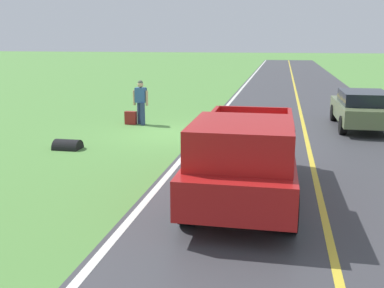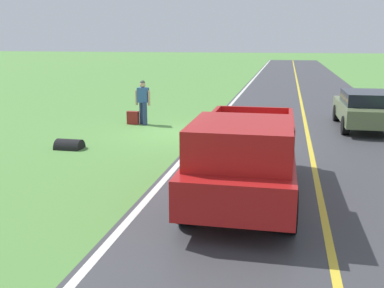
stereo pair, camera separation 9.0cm
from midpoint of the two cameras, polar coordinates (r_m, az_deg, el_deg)
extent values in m
plane|color=#568E42|center=(15.94, -2.67, 1.32)|extent=(200.00, 200.00, 0.00)
cube|color=#3D3D42|center=(15.50, 14.30, 0.58)|extent=(7.53, 120.00, 0.00)
cube|color=silver|center=(15.72, 1.15, 1.18)|extent=(0.16, 117.60, 0.00)
cube|color=gold|center=(15.50, 14.30, 0.59)|extent=(0.14, 117.60, 0.00)
cylinder|color=navy|center=(17.57, -6.48, 3.82)|extent=(0.18, 0.18, 0.88)
cylinder|color=navy|center=(17.86, -6.89, 3.97)|extent=(0.18, 0.18, 0.88)
cube|color=#335999|center=(17.61, -6.75, 6.24)|extent=(0.41, 0.27, 0.58)
sphere|color=tan|center=(17.57, -6.78, 7.55)|extent=(0.23, 0.23, 0.23)
sphere|color=#4C564C|center=(17.56, -6.79, 7.80)|extent=(0.20, 0.20, 0.20)
cube|color=black|center=(17.80, -6.53, 6.41)|extent=(0.33, 0.21, 0.44)
cylinder|color=tan|center=(17.52, -5.95, 5.86)|extent=(0.10, 0.10, 0.58)
cylinder|color=tan|center=(17.70, -7.55, 5.89)|extent=(0.10, 0.10, 0.58)
cube|color=maroon|center=(17.85, -7.99, 3.33)|extent=(0.47, 0.21, 0.52)
cube|color=#B21919|center=(9.58, 6.58, -2.24)|extent=(2.05, 5.42, 0.70)
cube|color=#B21919|center=(8.26, 6.07, 0.34)|extent=(1.86, 2.18, 0.72)
cube|color=black|center=(8.24, 6.08, 0.83)|extent=(1.69, 1.31, 0.43)
cube|color=#B21919|center=(10.48, 12.25, 2.13)|extent=(0.13, 3.02, 0.45)
cube|color=#B21919|center=(10.60, 2.03, 2.54)|extent=(0.13, 3.02, 0.45)
cube|color=#B21919|center=(11.99, 7.61, 3.68)|extent=(1.84, 0.12, 0.45)
cylinder|color=black|center=(8.01, 12.02, -8.24)|extent=(0.31, 0.80, 0.80)
cylinder|color=black|center=(8.15, -0.83, -7.54)|extent=(0.31, 0.80, 0.80)
cylinder|color=black|center=(11.15, 11.76, -2.08)|extent=(0.31, 0.80, 0.80)
cylinder|color=black|center=(11.25, 2.57, -1.66)|extent=(0.31, 0.80, 0.80)
cube|color=#66754C|center=(18.10, 20.79, 3.96)|extent=(1.88, 4.41, 0.62)
cube|color=black|center=(17.83, 21.04, 5.57)|extent=(1.65, 2.39, 0.46)
cylinder|color=black|center=(19.39, 17.58, 3.85)|extent=(0.25, 0.66, 0.66)
cylinder|color=black|center=(19.66, 22.48, 3.58)|extent=(0.25, 0.66, 0.66)
cylinder|color=black|center=(16.66, 18.63, 2.31)|extent=(0.25, 0.66, 0.66)
cylinder|color=black|center=(14.26, -15.79, -0.61)|extent=(0.80, 0.60, 0.60)
camera|label=1|loc=(0.05, -90.28, -0.07)|focal=41.65mm
camera|label=2|loc=(0.05, 89.72, 0.07)|focal=41.65mm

